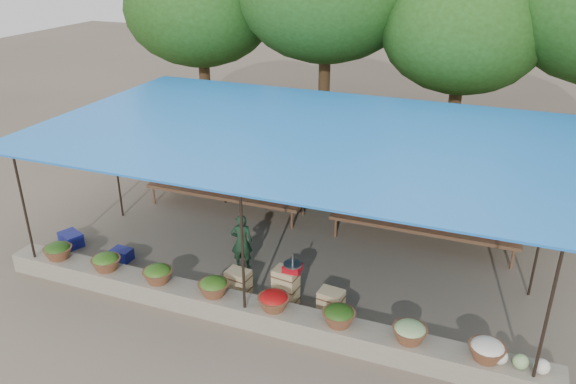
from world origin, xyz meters
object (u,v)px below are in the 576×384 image
at_px(weighing_scale, 293,267).
at_px(crate_counter, 284,290).
at_px(vendor_seated, 242,242).
at_px(blue_crate_back, 71,239).
at_px(blue_crate_front, 122,254).

bearing_deg(weighing_scale, crate_counter, 180.00).
distance_m(vendor_seated, blue_crate_back, 4.11).
distance_m(crate_counter, weighing_scale, 0.57).
bearing_deg(crate_counter, blue_crate_back, 176.55).
relative_size(vendor_seated, blue_crate_back, 2.38).
xyz_separation_m(vendor_seated, blue_crate_front, (-2.59, -0.67, -0.50)).
bearing_deg(crate_counter, blue_crate_front, 176.78).
height_order(weighing_scale, blue_crate_front, weighing_scale).
bearing_deg(blue_crate_front, weighing_scale, -1.01).
height_order(crate_counter, blue_crate_back, crate_counter).
height_order(crate_counter, vendor_seated, vendor_seated).
distance_m(vendor_seated, blue_crate_front, 2.72).
distance_m(crate_counter, blue_crate_back, 5.37).
relative_size(blue_crate_front, blue_crate_back, 0.82).
bearing_deg(weighing_scale, blue_crate_back, 176.65).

